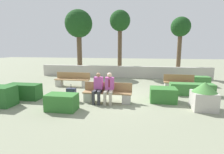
{
  "coord_description": "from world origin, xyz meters",
  "views": [
    {
      "loc": [
        1.49,
        -8.36,
        2.45
      ],
      "look_at": [
        0.01,
        0.5,
        0.9
      ],
      "focal_mm": 28.0,
      "sensor_mm": 36.0,
      "label": 1
    }
  ],
  "objects_px": {
    "bench_front": "(107,94)",
    "tree_leftmost": "(79,25)",
    "bench_left_side": "(72,81)",
    "person_seated_woman": "(98,87)",
    "planter_corner_left": "(204,95)",
    "tree_center_left": "(120,23)",
    "person_seated_man": "(109,87)",
    "suitcase": "(71,95)",
    "tree_center_right": "(180,30)",
    "bench_right_side": "(179,84)"
  },
  "relations": [
    {
      "from": "bench_front",
      "to": "tree_leftmost",
      "type": "height_order",
      "value": "tree_leftmost"
    },
    {
      "from": "bench_left_side",
      "to": "person_seated_woman",
      "type": "distance_m",
      "value": 3.78
    },
    {
      "from": "person_seated_woman",
      "to": "planter_corner_left",
      "type": "xyz_separation_m",
      "value": [
        4.32,
        -0.17,
        -0.16
      ]
    },
    {
      "from": "tree_leftmost",
      "to": "tree_center_left",
      "type": "xyz_separation_m",
      "value": [
        3.63,
        -0.06,
        0.05
      ]
    },
    {
      "from": "planter_corner_left",
      "to": "tree_leftmost",
      "type": "bearing_deg",
      "value": 135.08
    },
    {
      "from": "bench_left_side",
      "to": "person_seated_man",
      "type": "distance_m",
      "value": 4.11
    },
    {
      "from": "tree_center_left",
      "to": "bench_front",
      "type": "bearing_deg",
      "value": -87.17
    },
    {
      "from": "person_seated_woman",
      "to": "bench_front",
      "type": "bearing_deg",
      "value": 20.33
    },
    {
      "from": "suitcase",
      "to": "person_seated_man",
      "type": "bearing_deg",
      "value": -0.36
    },
    {
      "from": "bench_front",
      "to": "suitcase",
      "type": "height_order",
      "value": "bench_front"
    },
    {
      "from": "person_seated_woman",
      "to": "planter_corner_left",
      "type": "bearing_deg",
      "value": -2.29
    },
    {
      "from": "bench_left_side",
      "to": "planter_corner_left",
      "type": "distance_m",
      "value": 7.37
    },
    {
      "from": "tree_leftmost",
      "to": "tree_center_right",
      "type": "relative_size",
      "value": 1.17
    },
    {
      "from": "bench_right_side",
      "to": "tree_center_left",
      "type": "height_order",
      "value": "tree_center_left"
    },
    {
      "from": "person_seated_man",
      "to": "planter_corner_left",
      "type": "bearing_deg",
      "value": -2.63
    },
    {
      "from": "bench_right_side",
      "to": "tree_center_left",
      "type": "distance_m",
      "value": 7.32
    },
    {
      "from": "bench_left_side",
      "to": "planter_corner_left",
      "type": "height_order",
      "value": "planter_corner_left"
    },
    {
      "from": "bench_right_side",
      "to": "person_seated_woman",
      "type": "relative_size",
      "value": 1.29
    },
    {
      "from": "bench_front",
      "to": "planter_corner_left",
      "type": "bearing_deg",
      "value": -4.65
    },
    {
      "from": "bench_front",
      "to": "planter_corner_left",
      "type": "height_order",
      "value": "planter_corner_left"
    },
    {
      "from": "person_seated_man",
      "to": "suitcase",
      "type": "distance_m",
      "value": 1.81
    },
    {
      "from": "suitcase",
      "to": "tree_center_right",
      "type": "xyz_separation_m",
      "value": [
        6.12,
        7.72,
        3.52
      ]
    },
    {
      "from": "planter_corner_left",
      "to": "suitcase",
      "type": "bearing_deg",
      "value": 178.08
    },
    {
      "from": "bench_left_side",
      "to": "person_seated_man",
      "type": "height_order",
      "value": "person_seated_man"
    },
    {
      "from": "bench_front",
      "to": "tree_center_left",
      "type": "distance_m",
      "value": 8.53
    },
    {
      "from": "bench_left_side",
      "to": "tree_center_right",
      "type": "height_order",
      "value": "tree_center_right"
    },
    {
      "from": "suitcase",
      "to": "tree_leftmost",
      "type": "height_order",
      "value": "tree_leftmost"
    },
    {
      "from": "bench_right_side",
      "to": "suitcase",
      "type": "height_order",
      "value": "bench_right_side"
    },
    {
      "from": "person_seated_man",
      "to": "suitcase",
      "type": "relative_size",
      "value": 1.69
    },
    {
      "from": "tree_leftmost",
      "to": "person_seated_man",
      "type": "bearing_deg",
      "value": -62.01
    },
    {
      "from": "tree_center_right",
      "to": "tree_center_left",
      "type": "bearing_deg",
      "value": -179.2
    },
    {
      "from": "tree_center_left",
      "to": "bench_left_side",
      "type": "bearing_deg",
      "value": -116.8
    },
    {
      "from": "suitcase",
      "to": "bench_front",
      "type": "bearing_deg",
      "value": 4.61
    },
    {
      "from": "tree_center_left",
      "to": "tree_center_right",
      "type": "bearing_deg",
      "value": 0.8
    },
    {
      "from": "bench_left_side",
      "to": "tree_center_right",
      "type": "distance_m",
      "value": 9.37
    },
    {
      "from": "tree_leftmost",
      "to": "tree_center_right",
      "type": "height_order",
      "value": "tree_leftmost"
    },
    {
      "from": "person_seated_man",
      "to": "planter_corner_left",
      "type": "xyz_separation_m",
      "value": [
        3.82,
        -0.18,
        -0.17
      ]
    },
    {
      "from": "bench_front",
      "to": "bench_right_side",
      "type": "xyz_separation_m",
      "value": [
        3.66,
        2.94,
        -0.02
      ]
    },
    {
      "from": "bench_front",
      "to": "person_seated_woman",
      "type": "distance_m",
      "value": 0.57
    },
    {
      "from": "bench_right_side",
      "to": "planter_corner_left",
      "type": "relative_size",
      "value": 1.54
    },
    {
      "from": "bench_left_side",
      "to": "tree_leftmost",
      "type": "relative_size",
      "value": 0.39
    },
    {
      "from": "planter_corner_left",
      "to": "tree_center_right",
      "type": "xyz_separation_m",
      "value": [
        0.55,
        7.9,
        3.24
      ]
    },
    {
      "from": "bench_right_side",
      "to": "tree_center_right",
      "type": "distance_m",
      "value": 5.87
    },
    {
      "from": "bench_left_side",
      "to": "tree_center_left",
      "type": "height_order",
      "value": "tree_center_left"
    },
    {
      "from": "bench_left_side",
      "to": "bench_right_side",
      "type": "height_order",
      "value": "same"
    },
    {
      "from": "bench_front",
      "to": "tree_center_right",
      "type": "xyz_separation_m",
      "value": [
        4.47,
        7.58,
        3.47
      ]
    },
    {
      "from": "tree_center_right",
      "to": "bench_front",
      "type": "bearing_deg",
      "value": -120.54
    },
    {
      "from": "bench_right_side",
      "to": "tree_leftmost",
      "type": "relative_size",
      "value": 0.3
    },
    {
      "from": "planter_corner_left",
      "to": "tree_leftmost",
      "type": "relative_size",
      "value": 0.2
    },
    {
      "from": "bench_front",
      "to": "bench_right_side",
      "type": "distance_m",
      "value": 4.69
    }
  ]
}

